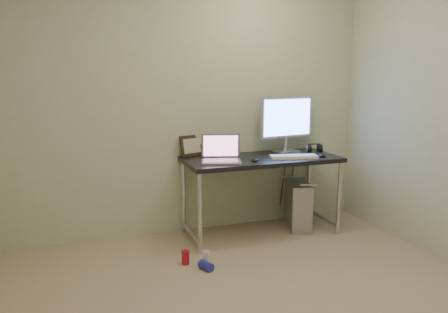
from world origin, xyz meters
TOP-DOWN VIEW (x-y plane):
  - wall_back at (0.00, 1.75)m, footprint 3.50×0.02m
  - desk at (0.57, 1.43)m, footprint 1.46×0.64m
  - tower_computer at (1.00, 1.45)m, footprint 0.32×0.48m
  - cable_a at (0.95, 1.70)m, footprint 0.01×0.16m
  - cable_b at (1.04, 1.68)m, footprint 0.02×0.11m
  - can_red at (-0.30, 0.98)m, footprint 0.08×0.08m
  - can_white at (-0.14, 0.90)m, footprint 0.08×0.08m
  - can_blue at (-0.17, 0.82)m, footprint 0.11×0.14m
  - laptop at (0.15, 1.37)m, footprint 0.42×0.37m
  - monitor at (0.92, 1.61)m, footprint 0.59×0.20m
  - keyboard at (0.84, 1.29)m, footprint 0.46×0.24m
  - mouse_right at (1.13, 1.26)m, footprint 0.10×0.12m
  - mouse_left at (0.43, 1.27)m, footprint 0.08×0.11m
  - headphones at (1.21, 1.54)m, footprint 0.17×0.10m
  - picture_frame at (-0.02, 1.73)m, footprint 0.26×0.15m
  - webcam at (0.13, 1.72)m, footprint 0.05×0.04m

SIDE VIEW (x-z plane):
  - can_blue at x=-0.17m, z-range 0.00..0.07m
  - can_red at x=-0.30m, z-range 0.00..0.11m
  - can_white at x=-0.14m, z-range 0.00..0.12m
  - tower_computer at x=1.00m, z-range -0.01..0.48m
  - cable_b at x=1.04m, z-range 0.02..0.74m
  - cable_a at x=0.95m, z-range 0.06..0.74m
  - desk at x=0.57m, z-range 0.29..1.04m
  - keyboard at x=0.84m, z-range 0.75..0.78m
  - mouse_left at x=0.43m, z-range 0.75..0.78m
  - mouse_right at x=1.13m, z-range 0.75..0.79m
  - headphones at x=1.21m, z-range 0.73..0.83m
  - laptop at x=0.15m, z-range 0.69..0.93m
  - webcam at x=0.13m, z-range 0.78..0.90m
  - picture_frame at x=-0.02m, z-range 0.75..0.95m
  - monitor at x=0.92m, z-range 0.80..1.35m
  - wall_back at x=0.00m, z-range 0.00..2.50m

